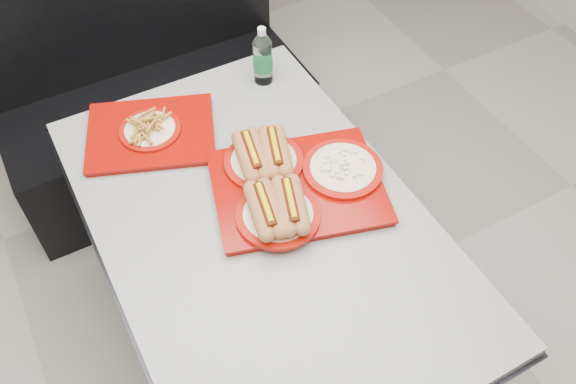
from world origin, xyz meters
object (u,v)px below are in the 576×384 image
diner_table (263,252)px  booth_bench (150,92)px  tray_far (150,131)px  water_bottle (263,59)px  tray_near (291,182)px

diner_table → booth_bench: size_ratio=1.05×
tray_far → water_bottle: (0.45, 0.08, 0.07)m
booth_bench → tray_far: bearing=-104.5°
booth_bench → water_bottle: size_ratio=6.15×
tray_far → water_bottle: 0.46m
booth_bench → tray_far: 0.74m
booth_bench → tray_near: bearing=-82.9°
tray_near → diner_table: bearing=-156.3°
tray_near → tray_far: tray_near is taller
diner_table → tray_far: tray_far is taller
booth_bench → tray_far: (-0.16, -0.61, 0.37)m
tray_near → water_bottle: 0.53m
water_bottle → tray_far: bearing=-170.5°
booth_bench → tray_near: 1.12m
diner_table → tray_far: bearing=108.4°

